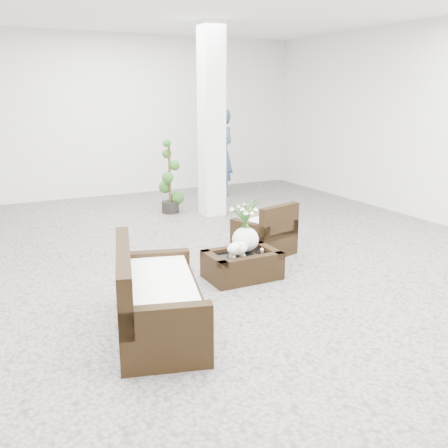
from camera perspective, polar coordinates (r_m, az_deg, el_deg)
name	(u,v)px	position (r m, az deg, el deg)	size (l,w,h in m)	color
ground	(221,267)	(6.97, -0.37, -4.75)	(11.00, 11.00, 0.00)	gray
column	(212,121)	(9.63, -1.39, 11.30)	(0.40, 0.40, 3.50)	white
coffee_table	(242,266)	(6.52, 2.02, -4.68)	(0.90, 0.60, 0.31)	black
sheep_figurine	(238,250)	(6.30, 1.51, -2.87)	(0.28, 0.23, 0.21)	white
planter_narcissus	(246,221)	(6.49, 2.41, 0.35)	(0.44, 0.44, 0.80)	white
tealight	(262,249)	(6.62, 4.23, -2.84)	(0.04, 0.04, 0.03)	white
armchair	(264,228)	(7.44, 4.47, -0.45)	(0.71, 0.69, 0.76)	black
loveseat	(159,290)	(5.07, -7.20, -7.24)	(1.63, 0.78, 0.87)	black
topiary	(170,177)	(9.91, -6.04, 5.20)	(0.37, 0.37, 1.40)	#244E19
shopper	(222,153)	(11.54, -0.24, 7.90)	(0.70, 0.46, 1.91)	#334E71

